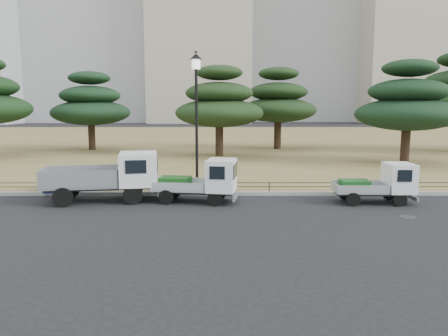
{
  "coord_description": "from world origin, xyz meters",
  "views": [
    {
      "loc": [
        -0.05,
        -16.21,
        3.95
      ],
      "look_at": [
        0.0,
        2.0,
        1.3
      ],
      "focal_mm": 35.0,
      "sensor_mm": 36.0,
      "label": 1
    }
  ],
  "objects_px": {
    "truck_large": "(109,175)",
    "tarp_pile": "(62,182)",
    "truck_kei_rear": "(380,183)",
    "street_lamp": "(196,99)",
    "truck_kei_front": "(201,181)"
  },
  "relations": [
    {
      "from": "truck_large",
      "to": "tarp_pile",
      "type": "bearing_deg",
      "value": 140.2
    },
    {
      "from": "truck_kei_rear",
      "to": "street_lamp",
      "type": "height_order",
      "value": "street_lamp"
    },
    {
      "from": "truck_kei_front",
      "to": "truck_kei_rear",
      "type": "xyz_separation_m",
      "value": [
        7.2,
        -0.2,
        -0.07
      ]
    },
    {
      "from": "tarp_pile",
      "to": "truck_large",
      "type": "bearing_deg",
      "value": -30.24
    },
    {
      "from": "street_lamp",
      "to": "tarp_pile",
      "type": "distance_m",
      "value": 7.05
    },
    {
      "from": "truck_kei_rear",
      "to": "street_lamp",
      "type": "relative_size",
      "value": 0.52
    },
    {
      "from": "truck_kei_rear",
      "to": "tarp_pile",
      "type": "height_order",
      "value": "truck_kei_rear"
    },
    {
      "from": "truck_kei_rear",
      "to": "truck_large",
      "type": "bearing_deg",
      "value": 178.76
    },
    {
      "from": "street_lamp",
      "to": "truck_large",
      "type": "bearing_deg",
      "value": -158.25
    },
    {
      "from": "truck_kei_front",
      "to": "street_lamp",
      "type": "distance_m",
      "value": 3.7
    },
    {
      "from": "truck_large",
      "to": "truck_kei_rear",
      "type": "bearing_deg",
      "value": -11.68
    },
    {
      "from": "truck_large",
      "to": "truck_kei_rear",
      "type": "height_order",
      "value": "truck_large"
    },
    {
      "from": "truck_kei_rear",
      "to": "street_lamp",
      "type": "bearing_deg",
      "value": 167.16
    },
    {
      "from": "truck_kei_rear",
      "to": "tarp_pile",
      "type": "xyz_separation_m",
      "value": [
        -13.5,
        1.85,
        -0.28
      ]
    },
    {
      "from": "truck_kei_front",
      "to": "tarp_pile",
      "type": "relative_size",
      "value": 2.16
    }
  ]
}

